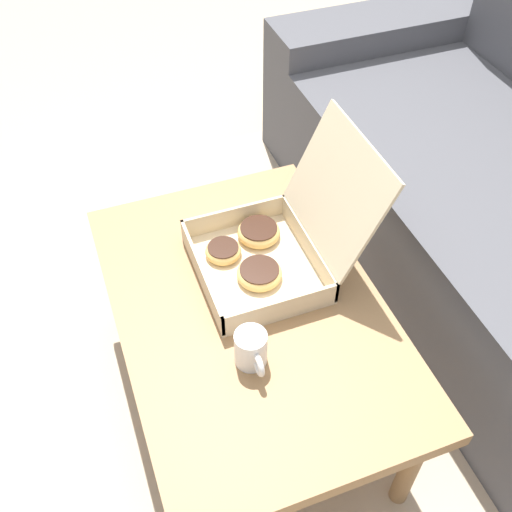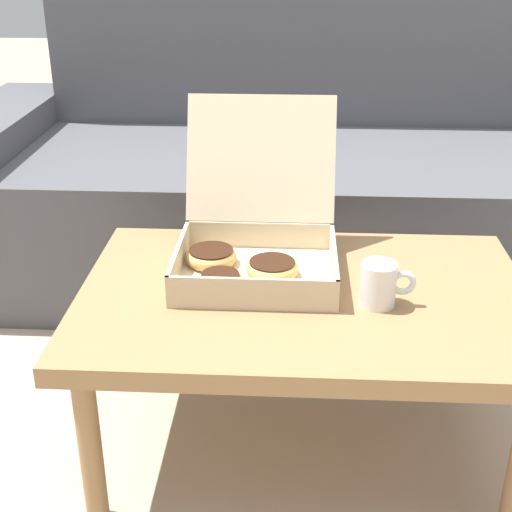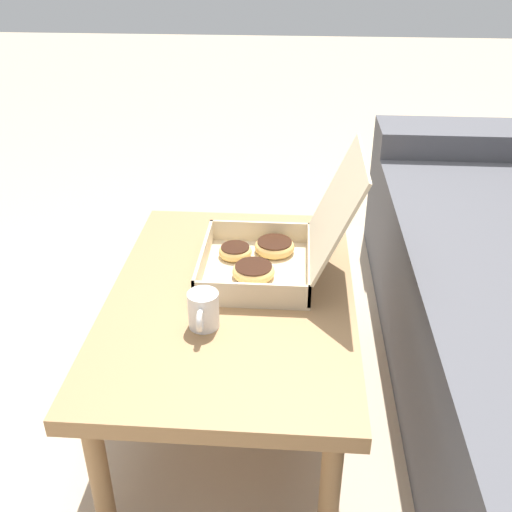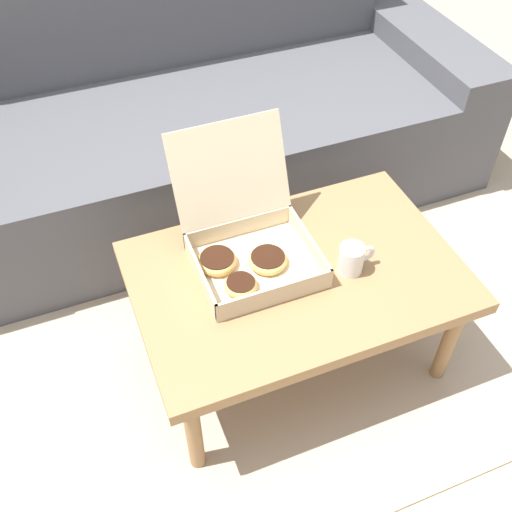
{
  "view_description": "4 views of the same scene",
  "coord_description": "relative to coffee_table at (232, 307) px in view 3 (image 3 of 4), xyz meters",
  "views": [
    {
      "loc": [
        0.82,
        -0.39,
        1.49
      ],
      "look_at": [
        -0.1,
        -0.05,
        0.45
      ],
      "focal_mm": 42.0,
      "sensor_mm": 36.0,
      "label": 1
    },
    {
      "loc": [
        -0.03,
        -1.38,
        1.07
      ],
      "look_at": [
        -0.1,
        -0.05,
        0.45
      ],
      "focal_mm": 50.0,
      "sensor_mm": 36.0,
      "label": 2
    },
    {
      "loc": [
        1.23,
        0.05,
        1.21
      ],
      "look_at": [
        -0.1,
        -0.05,
        0.45
      ],
      "focal_mm": 42.0,
      "sensor_mm": 36.0,
      "label": 3
    },
    {
      "loc": [
        -0.52,
        -1.1,
        1.63
      ],
      "look_at": [
        -0.1,
        -0.05,
        0.45
      ],
      "focal_mm": 42.0,
      "sensor_mm": 36.0,
      "label": 4
    }
  ],
  "objects": [
    {
      "name": "ground_plane",
      "position": [
        0.0,
        0.1,
        -0.36
      ],
      "size": [
        12.0,
        12.0,
        0.0
      ],
      "primitive_type": "plane",
      "color": "tan"
    },
    {
      "name": "area_rug",
      "position": [
        0.0,
        0.4,
        -0.35
      ],
      "size": [
        2.32,
        1.94,
        0.01
      ],
      "primitive_type": "cube",
      "color": "tan",
      "rests_on": "ground_plane"
    },
    {
      "name": "coffee_table",
      "position": [
        0.0,
        0.0,
        0.0
      ],
      "size": [
        0.91,
        0.6,
        0.4
      ],
      "color": "#997047",
      "rests_on": "ground_plane"
    },
    {
      "name": "pastry_box",
      "position": [
        -0.12,
        0.1,
        0.1
      ],
      "size": [
        0.33,
        0.4,
        0.33
      ],
      "color": "beige",
      "rests_on": "coffee_table"
    },
    {
      "name": "coffee_mug",
      "position": [
        0.14,
        -0.05,
        0.09
      ],
      "size": [
        0.11,
        0.07,
        0.09
      ],
      "color": "white",
      "rests_on": "coffee_table"
    }
  ]
}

